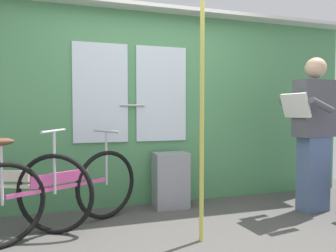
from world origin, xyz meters
The scene contains 6 objects.
ground_plane centered at (0.00, 0.00, -0.02)m, with size 6.40×3.91×0.04m, color #474442.
train_door_wall centered at (-0.01, 1.15, 1.19)m, with size 5.40×0.28×2.28m.
bicycle_near_door centered at (-0.97, 0.52, 0.37)m, with size 1.50×0.85×0.91m.
passenger_reading_newspaper centered at (1.66, 0.35, 0.88)m, with size 0.59×0.51×1.67m.
trash_bin_by_wall centered at (0.21, 0.94, 0.31)m, with size 0.38×0.28×0.62m, color gray.
handrail_pole centered at (0.18, -0.03, 1.12)m, with size 0.04×0.04×2.24m, color #C6C14C.
Camera 1 is at (-0.84, -2.41, 1.09)m, focal length 33.16 mm.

